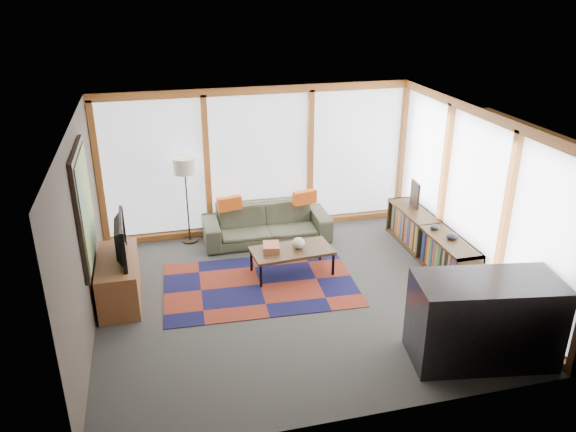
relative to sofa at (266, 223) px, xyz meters
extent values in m
plane|color=#2D2D2B|center=(0.00, -1.95, -0.32)|extent=(5.50, 5.50, 0.00)
cube|color=#403830|center=(-2.75, -1.95, 0.98)|extent=(0.04, 5.00, 2.60)
cube|color=#403830|center=(0.00, -4.45, 0.98)|extent=(5.50, 0.04, 2.60)
cube|color=silver|center=(0.00, -1.95, 2.28)|extent=(5.50, 5.00, 0.04)
cube|color=white|center=(0.00, 0.52, 0.98)|extent=(5.30, 0.02, 2.35)
cube|color=white|center=(2.72, -1.95, 0.98)|extent=(0.02, 4.80, 2.35)
cube|color=black|center=(-2.72, -1.65, 1.23)|extent=(0.05, 1.35, 1.55)
cube|color=gold|center=(-2.69, -1.65, 1.23)|extent=(0.02, 1.20, 1.40)
cube|color=maroon|center=(-0.43, -1.51, -0.31)|extent=(2.91, 1.95, 0.01)
imported|color=#393E2D|center=(0.00, 0.00, 0.00)|extent=(2.18, 0.89, 0.63)
cube|color=#C64B13|center=(-0.63, 0.01, 0.43)|extent=(0.43, 0.22, 0.23)
cube|color=#C64B13|center=(0.68, -0.03, 0.43)|extent=(0.44, 0.21, 0.23)
cube|color=#9A5035|center=(-0.18, -1.22, 0.15)|extent=(0.29, 0.34, 0.10)
ellipsoid|color=beige|center=(0.24, -1.25, 0.18)|extent=(0.20, 0.20, 0.17)
ellipsoid|color=black|center=(2.47, -1.89, 0.34)|extent=(0.21, 0.21, 0.09)
ellipsoid|color=black|center=(2.38, -1.50, 0.33)|extent=(0.17, 0.17, 0.07)
cube|color=black|center=(2.49, -0.55, 0.51)|extent=(0.08, 0.34, 0.44)
cube|color=brown|center=(-2.43, -1.43, 0.01)|extent=(0.54, 1.30, 0.65)
imported|color=black|center=(-2.41, -1.41, 0.63)|extent=(0.16, 1.02, 0.59)
cube|color=black|center=(1.81, -3.84, 0.21)|extent=(1.78, 1.04, 1.06)
camera|label=1|loc=(-1.80, -8.72, 3.94)|focal=35.00mm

